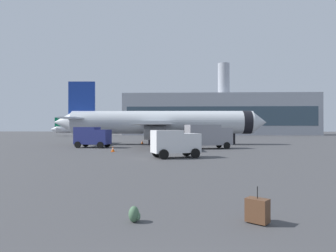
% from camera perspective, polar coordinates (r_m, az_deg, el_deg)
% --- Properties ---
extents(airplane_at_gate, '(35.72, 32.18, 10.50)m').
position_cam_1_polar(airplane_at_gate, '(50.86, -1.31, 0.65)').
color(airplane_at_gate, silver).
rests_on(airplane_at_gate, ground).
extents(airplane_taxiing, '(19.85, 18.20, 6.07)m').
position_cam_1_polar(airplane_taxiing, '(105.85, -15.60, -0.64)').
color(airplane_taxiing, white).
rests_on(airplane_taxiing, ground).
extents(service_truck, '(5.11, 3.21, 2.90)m').
position_cam_1_polar(service_truck, '(44.06, -14.00, -1.87)').
color(service_truck, navy).
rests_on(service_truck, ground).
extents(fuel_truck, '(6.45, 4.15, 3.20)m').
position_cam_1_polar(fuel_truck, '(41.23, 7.48, -1.76)').
color(fuel_truck, gray).
rests_on(fuel_truck, ground).
extents(cargo_van, '(4.83, 3.63, 2.60)m').
position_cam_1_polar(cargo_van, '(28.62, 1.33, -3.08)').
color(cargo_van, white).
rests_on(cargo_van, ground).
extents(safety_cone_near, '(0.44, 0.44, 0.62)m').
position_cam_1_polar(safety_cone_near, '(36.28, -10.27, -4.28)').
color(safety_cone_near, '#F2590C').
rests_on(safety_cone_near, ground).
extents(safety_cone_mid, '(0.44, 0.44, 0.66)m').
position_cam_1_polar(safety_cone_mid, '(53.05, -4.86, -2.99)').
color(safety_cone_mid, '#F2590C').
rests_on(safety_cone_mid, ground).
extents(rolling_suitcase, '(0.75, 0.71, 1.10)m').
position_cam_1_polar(rolling_suitcase, '(9.78, 16.40, -14.89)').
color(rolling_suitcase, brown).
rests_on(rolling_suitcase, ground).
extents(traveller_backpack, '(0.36, 0.40, 0.48)m').
position_cam_1_polar(traveller_backpack, '(9.63, -6.32, -16.11)').
color(traveller_backpack, '#476B4C').
rests_on(traveller_backpack, ground).
extents(terminal_building, '(70.79, 17.09, 27.20)m').
position_cam_1_polar(terminal_building, '(117.57, 9.41, 2.15)').
color(terminal_building, '#9EA3AD').
rests_on(terminal_building, ground).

